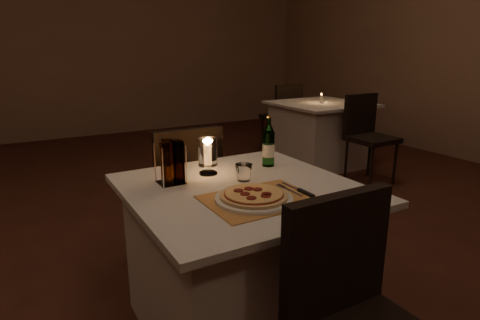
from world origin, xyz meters
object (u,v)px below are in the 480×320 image
pizza (254,195)px  neighbor_table_right (319,134)px  main_table (242,259)px  tumbler (244,172)px  water_bottle (269,146)px  chair_near (355,308)px  hurricane_candle (208,153)px  chair_far (184,183)px  plate (254,199)px

pizza → neighbor_table_right: pizza is taller
main_table → tumbler: 0.42m
water_bottle → neighbor_table_right: water_bottle is taller
main_table → neighbor_table_right: (2.28, 2.08, 0.00)m
chair_near → neighbor_table_right: bearing=50.9°
pizza → water_bottle: bearing=49.7°
pizza → water_bottle: (0.34, 0.40, 0.08)m
pizza → neighbor_table_right: size_ratio=0.28×
hurricane_candle → neighbor_table_right: (2.33, 1.84, -0.47)m
chair_far → water_bottle: (0.29, -0.49, 0.30)m
tumbler → water_bottle: bearing=32.1°
main_table → water_bottle: (0.29, 0.22, 0.47)m
chair_far → hurricane_candle: size_ratio=4.92×
neighbor_table_right → plate: bearing=-135.8°
main_table → neighbor_table_right: same height
pizza → water_bottle: water_bottle is taller
chair_near → plate: 0.57m
main_table → pizza: size_ratio=3.57×
water_bottle → pizza: bearing=-130.3°
chair_far → plate: chair_far is taller
pizza → hurricane_candle: 0.44m
pizza → neighbor_table_right: bearing=44.2°
tumbler → hurricane_candle: 0.22m
main_table → chair_near: (0.00, -0.71, 0.18)m
chair_near → tumbler: 0.82m
tumbler → neighbor_table_right: tumbler is taller
chair_far → neighbor_table_right: (2.28, 1.37, -0.18)m
main_table → chair_near: chair_near is taller
pizza → tumbler: tumbler is taller
main_table → tumbler: (0.05, 0.07, 0.41)m
water_bottle → hurricane_candle: water_bottle is taller
tumbler → chair_near: bearing=-93.6°
chair_far → pizza: (-0.05, -0.89, 0.22)m
chair_far → plate: (-0.05, -0.89, 0.20)m
chair_far → pizza: chair_far is taller
tumbler → neighbor_table_right: size_ratio=0.08×
plate → hurricane_candle: bearing=90.2°
main_table → pizza: (-0.05, -0.18, 0.39)m
neighbor_table_right → chair_near: bearing=-129.1°
plate → water_bottle: bearing=49.7°
neighbor_table_right → tumbler: bearing=-137.9°
pizza → water_bottle: size_ratio=1.05×
chair_far → plate: size_ratio=2.81×
chair_far → pizza: size_ratio=3.21×
plate → neighbor_table_right: bearing=44.2°
chair_near → hurricane_candle: 1.01m
plate → chair_near: bearing=-84.7°
main_table → chair_far: chair_far is taller
chair_near → plate: (-0.05, 0.53, 0.20)m
tumbler → water_bottle: size_ratio=0.30×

